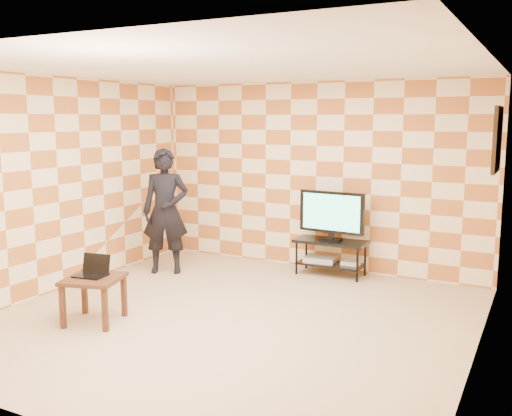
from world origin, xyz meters
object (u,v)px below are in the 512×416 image
object	(u,v)px
tv	(331,213)
person	(166,211)
tv_stand	(331,250)
side_table	(94,285)

from	to	relation	value
tv	person	size ratio (longest dim) A/B	0.54
person	tv_stand	bearing A→B (deg)	-4.63
tv	side_table	bearing A→B (deg)	-118.84
side_table	person	distance (m)	2.14
side_table	person	bearing A→B (deg)	104.39
tv	side_table	size ratio (longest dim) A/B	1.34
person	tv	bearing A→B (deg)	-4.70
tv_stand	side_table	bearing A→B (deg)	-118.81
side_table	person	xyz separation A→B (m)	(-0.52, 2.02, 0.47)
tv_stand	side_table	xyz separation A→B (m)	(-1.62, -2.94, 0.05)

